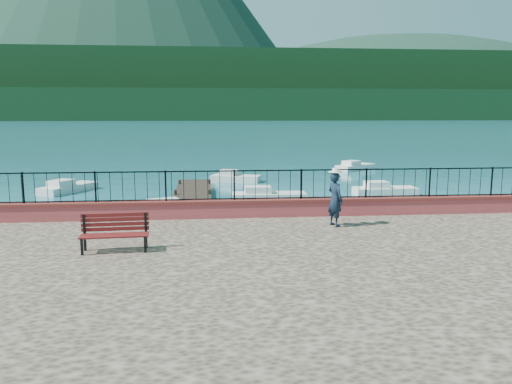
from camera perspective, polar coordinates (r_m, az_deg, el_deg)
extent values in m
plane|color=#19596B|center=(13.18, -0.24, -11.33)|extent=(2000.00, 2000.00, 0.00)
cube|color=#B54143|center=(16.34, -1.43, -1.88)|extent=(28.00, 0.46, 0.58)
cube|color=black|center=(16.21, -1.44, 0.77)|extent=(27.00, 0.05, 0.95)
cube|color=#2D231C|center=(24.72, -7.42, -1.36)|extent=(2.00, 16.00, 0.30)
cube|color=black|center=(312.34, -5.35, 9.85)|extent=(900.00, 60.00, 18.00)
cube|color=black|center=(372.71, -5.41, 11.71)|extent=(900.00, 120.00, 44.00)
ellipsoid|color=#142D23|center=(613.55, 15.82, 8.31)|extent=(448.00, 384.00, 180.00)
cube|color=black|center=(12.82, -15.83, -5.69)|extent=(1.67, 0.59, 0.41)
cube|color=maroon|center=(12.95, -15.78, -3.45)|extent=(1.65, 0.17, 0.50)
imported|color=black|center=(15.16, 9.03, -0.82)|extent=(0.59, 0.70, 1.64)
cylinder|color=white|center=(15.04, 9.12, 2.48)|extent=(0.44, 0.44, 0.12)
cube|color=silver|center=(22.76, -9.06, -1.66)|extent=(4.05, 2.66, 0.80)
cube|color=silver|center=(26.18, 1.48, -0.15)|extent=(3.92, 1.42, 0.80)
cube|color=silver|center=(28.99, 14.56, 0.46)|extent=(3.53, 1.41, 0.80)
cube|color=silver|center=(31.12, -20.65, 0.74)|extent=(2.89, 3.86, 0.80)
cube|color=silver|center=(33.52, -2.33, 1.88)|extent=(3.49, 2.25, 0.80)
cube|color=silver|center=(41.22, 11.30, 3.06)|extent=(3.73, 3.25, 0.80)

